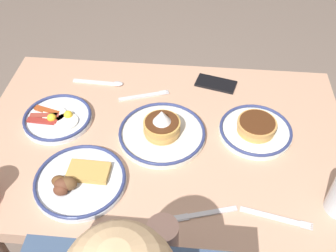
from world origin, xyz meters
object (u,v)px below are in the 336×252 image
object	(u,v)px
plate_center_pancakes	(163,131)
fork_near	(276,218)
cell_phone	(216,84)
plate_near_main	(57,118)
plate_far_companion	(256,129)
butter_knife	(196,215)
tea_spoon	(105,83)
fork_far	(144,96)
plate_far_side	(79,181)

from	to	relation	value
plate_center_pancakes	fork_near	xyz separation A→B (m)	(-0.33, 0.27, -0.02)
cell_phone	fork_near	size ratio (longest dim) A/B	0.76
plate_near_main	plate_far_companion	xyz separation A→B (m)	(-0.65, -0.00, 0.01)
plate_near_main	butter_knife	xyz separation A→B (m)	(-0.47, 0.32, -0.01)
fork_near	tea_spoon	distance (m)	0.77
fork_far	tea_spoon	size ratio (longest dim) A/B	0.94
plate_far_companion	butter_knife	world-z (taller)	plate_far_companion
plate_center_pancakes	fork_far	size ratio (longest dim) A/B	1.58
plate_center_pancakes	plate_far_side	size ratio (longest dim) A/B	1.06
plate_near_main	plate_far_side	bearing A→B (deg)	118.99
plate_center_pancakes	fork_near	bearing A→B (deg)	140.19
plate_near_main	cell_phone	world-z (taller)	plate_near_main
plate_near_main	plate_far_side	distance (m)	0.28
plate_far_side	cell_phone	bearing A→B (deg)	-128.23
plate_far_side	butter_knife	distance (m)	0.34
cell_phone	tea_spoon	bearing A→B (deg)	19.37
tea_spoon	cell_phone	bearing A→B (deg)	-175.20
plate_near_main	fork_far	world-z (taller)	plate_near_main
plate_far_side	fork_near	xyz separation A→B (m)	(-0.55, 0.06, -0.01)
cell_phone	tea_spoon	world-z (taller)	tea_spoon
plate_far_side	fork_far	world-z (taller)	plate_far_side
plate_near_main	tea_spoon	bearing A→B (deg)	-119.15
fork_near	butter_knife	size ratio (longest dim) A/B	0.86
plate_center_pancakes	plate_far_side	distance (m)	0.30
butter_knife	fork_near	bearing A→B (deg)	-176.91
plate_far_side	fork_near	bearing A→B (deg)	173.44
fork_near	plate_far_side	bearing A→B (deg)	-6.56
fork_near	fork_far	bearing A→B (deg)	-47.86
plate_near_main	fork_near	bearing A→B (deg)	155.66
plate_far_companion	plate_far_side	bearing A→B (deg)	25.98
plate_near_main	fork_far	xyz separation A→B (m)	(-0.27, -0.15, -0.01)
fork_near	tea_spoon	world-z (taller)	tea_spoon
plate_center_pancakes	tea_spoon	world-z (taller)	plate_center_pancakes
plate_far_side	fork_near	world-z (taller)	plate_far_side
plate_near_main	plate_far_companion	world-z (taller)	plate_far_companion
plate_far_side	tea_spoon	xyz separation A→B (m)	(0.02, -0.45, -0.01)
plate_far_companion	fork_far	world-z (taller)	plate_far_companion
tea_spoon	fork_far	bearing A→B (deg)	159.44
plate_far_companion	plate_center_pancakes	bearing A→B (deg)	7.33
plate_near_main	plate_far_side	xyz separation A→B (m)	(-0.14, 0.25, 0.00)
cell_phone	butter_knife	world-z (taller)	cell_phone
butter_knife	plate_far_side	bearing A→B (deg)	-12.46
fork_near	fork_far	xyz separation A→B (m)	(0.42, -0.46, 0.00)
butter_knife	tea_spoon	world-z (taller)	tea_spoon
plate_far_side	fork_far	size ratio (longest dim) A/B	1.49
plate_center_pancakes	plate_far_side	world-z (taller)	plate_center_pancakes
plate_far_companion	cell_phone	world-z (taller)	plate_far_companion
butter_knife	fork_far	bearing A→B (deg)	-66.50
butter_knife	tea_spoon	size ratio (longest dim) A/B	1.17
plate_near_main	butter_knife	size ratio (longest dim) A/B	1.03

